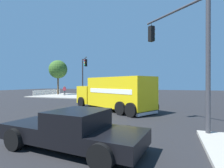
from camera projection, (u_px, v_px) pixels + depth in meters
ground_plane at (110, 107)px, 16.83m from camera, size 100.00×100.00×0.00m
sidewalk_corner_near at (71, 95)px, 32.60m from camera, size 11.04×11.04×0.14m
delivery_truck at (114, 93)px, 15.17m from camera, size 6.22×8.26×2.84m
traffic_light_primary at (184, 45)px, 8.78m from camera, size 2.93×3.15×6.28m
traffic_light_secondary at (84, 72)px, 25.55m from camera, size 3.18×2.42×5.93m
pickup_black at (73, 128)px, 6.18m from camera, size 2.67×5.37×1.38m
pedestrian_near_corner at (65, 90)px, 32.22m from camera, size 0.35×0.48×1.70m
picket_fence_run at (48, 92)px, 34.36m from camera, size 7.66×0.05×0.95m
shade_tree_near at (58, 69)px, 34.62m from camera, size 3.61×3.61×6.80m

